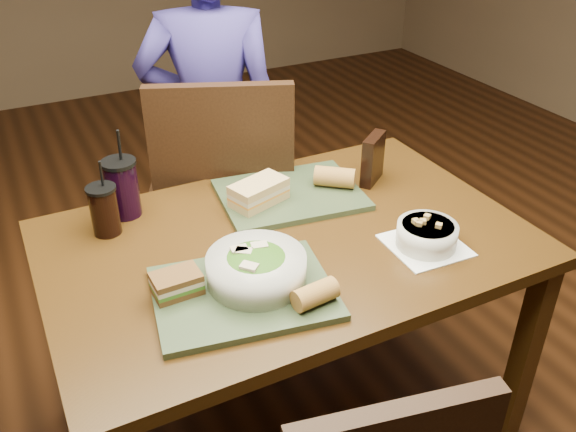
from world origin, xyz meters
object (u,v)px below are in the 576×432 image
at_px(baguette_far, 335,177).
at_px(cup_cola, 104,210).
at_px(dining_table, 288,265).
at_px(sandwich_far, 259,192).
at_px(soup_bowl, 427,235).
at_px(cup_berry, 122,188).
at_px(diner, 213,127).
at_px(chip_bag, 373,159).
at_px(tray_near, 243,293).
at_px(sandwich_near, 177,283).
at_px(baguette_near, 315,294).
at_px(tray_far, 290,195).
at_px(salad_bowl, 256,267).
at_px(chair_far, 214,203).

height_order(baguette_far, cup_cola, cup_cola).
distance_m(dining_table, sandwich_far, 0.23).
distance_m(soup_bowl, cup_berry, 0.86).
distance_m(diner, cup_cola, 0.78).
relative_size(dining_table, chip_bag, 8.33).
distance_m(dining_table, baguette_far, 0.33).
bearing_deg(cup_cola, tray_near, -62.35).
relative_size(soup_bowl, chip_bag, 1.30).
bearing_deg(sandwich_near, baguette_near, -33.98).
bearing_deg(sandwich_far, baguette_far, -3.01).
bearing_deg(sandwich_far, baguette_near, -99.25).
relative_size(tray_far, salad_bowl, 1.75).
bearing_deg(salad_bowl, chair_far, 78.34).
height_order(sandwich_far, baguette_far, sandwich_far).
height_order(tray_far, cup_berry, cup_berry).
bearing_deg(tray_far, tray_near, -130.05).
bearing_deg(cup_berry, cup_cola, -132.65).
xyz_separation_m(soup_bowl, cup_berry, (-0.67, 0.53, 0.05)).
relative_size(sandwich_near, baguette_far, 0.93).
height_order(baguette_far, chip_bag, chip_bag).
height_order(tray_far, cup_cola, cup_cola).
distance_m(diner, sandwich_near, 1.03).
relative_size(diner, cup_berry, 5.63).
bearing_deg(cup_cola, tray_far, -5.46).
xyz_separation_m(dining_table, cup_cola, (-0.43, 0.25, 0.16)).
bearing_deg(salad_bowl, chip_bag, 31.12).
bearing_deg(sandwich_near, tray_far, 34.48).
distance_m(tray_far, salad_bowl, 0.45).
distance_m(chair_far, chip_bag, 0.59).
bearing_deg(sandwich_far, soup_bowl, -51.04).
height_order(tray_far, baguette_far, baguette_far).
height_order(dining_table, soup_bowl, soup_bowl).
distance_m(tray_far, sandwich_near, 0.56).
bearing_deg(dining_table, baguette_far, 34.76).
xyz_separation_m(dining_table, salad_bowl, (-0.16, -0.16, 0.15)).
distance_m(cup_cola, cup_berry, 0.10).
xyz_separation_m(dining_table, chair_far, (-0.02, 0.53, -0.07)).
height_order(chair_far, tray_near, chair_far).
bearing_deg(diner, tray_far, 112.80).
xyz_separation_m(baguette_near, cup_berry, (-0.28, 0.62, 0.04)).
bearing_deg(cup_cola, baguette_near, -57.26).
relative_size(cup_berry, chip_bag, 1.70).
bearing_deg(soup_bowl, cup_cola, 148.69).
bearing_deg(salad_bowl, diner, 75.34).
bearing_deg(cup_berry, tray_far, -15.05).
relative_size(chair_far, chip_bag, 6.78).
bearing_deg(chip_bag, dining_table, 167.43).
distance_m(soup_bowl, baguette_far, 0.38).
bearing_deg(diner, chair_far, 89.60).
height_order(sandwich_far, baguette_near, sandwich_far).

